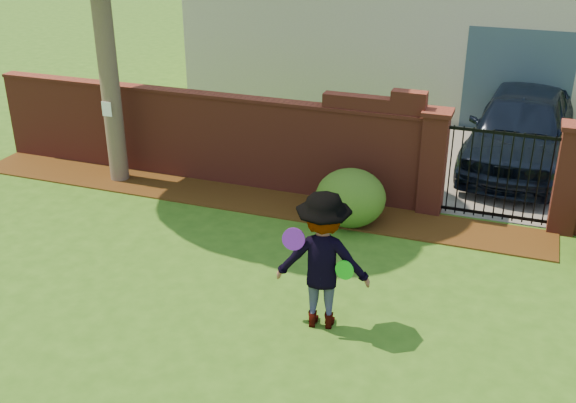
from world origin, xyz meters
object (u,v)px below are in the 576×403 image
(car, at_px, (519,133))
(man, at_px, (322,262))
(frisbee_purple, at_px, (294,239))
(frisbee_green, at_px, (344,270))

(car, height_order, man, man)
(frisbee_purple, height_order, frisbee_green, frisbee_purple)
(car, relative_size, frisbee_green, 19.02)
(car, height_order, frisbee_purple, car)
(car, bearing_deg, frisbee_green, -100.21)
(frisbee_green, bearing_deg, man, 156.00)
(man, height_order, frisbee_purple, man)
(car, relative_size, man, 2.51)
(car, relative_size, frisbee_purple, 16.39)
(man, bearing_deg, frisbee_purple, 22.24)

